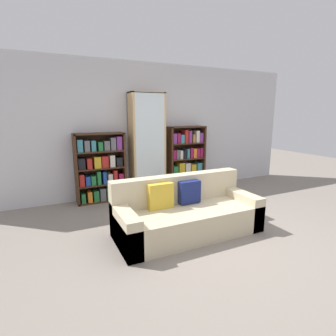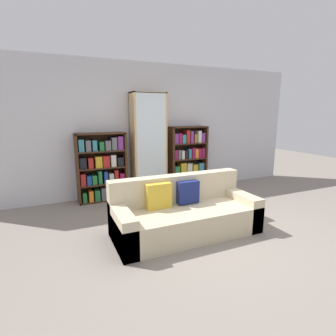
{
  "view_description": "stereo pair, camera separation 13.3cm",
  "coord_description": "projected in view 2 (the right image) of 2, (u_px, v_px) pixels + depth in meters",
  "views": [
    {
      "loc": [
        -2.06,
        -2.7,
        1.69
      ],
      "look_at": [
        -0.15,
        1.3,
        0.76
      ],
      "focal_mm": 28.0,
      "sensor_mm": 36.0,
      "label": 1
    },
    {
      "loc": [
        -1.94,
        -2.76,
        1.69
      ],
      "look_at": [
        -0.15,
        1.3,
        0.76
      ],
      "focal_mm": 28.0,
      "sensor_mm": 36.0,
      "label": 2
    }
  ],
  "objects": [
    {
      "name": "display_cabinet",
      "position": [
        148.0,
        146.0,
        5.36
      ],
      "size": [
        0.69,
        0.36,
        2.09
      ],
      "color": "tan",
      "rests_on": "ground"
    },
    {
      "name": "wall_back",
      "position": [
        151.0,
        130.0,
        5.55
      ],
      "size": [
        7.09,
        0.06,
        2.7
      ],
      "color": "silver",
      "rests_on": "ground"
    },
    {
      "name": "couch",
      "position": [
        184.0,
        214.0,
        3.74
      ],
      "size": [
        2.05,
        0.85,
        0.8
      ],
      "color": "beige",
      "rests_on": "ground"
    },
    {
      "name": "wine_bottle",
      "position": [
        192.0,
        199.0,
        4.77
      ],
      "size": [
        0.09,
        0.09,
        0.39
      ],
      "color": "#143819",
      "rests_on": "ground"
    },
    {
      "name": "bookshelf_right",
      "position": [
        187.0,
        159.0,
        5.81
      ],
      "size": [
        0.85,
        0.32,
        1.41
      ],
      "color": "#3D2314",
      "rests_on": "ground"
    },
    {
      "name": "ground_plane",
      "position": [
        216.0,
        239.0,
        3.58
      ],
      "size": [
        16.0,
        16.0,
        0.0
      ],
      "primitive_type": "plane",
      "color": "gray"
    },
    {
      "name": "bookshelf_left",
      "position": [
        102.0,
        168.0,
        5.08
      ],
      "size": [
        0.94,
        0.32,
        1.33
      ],
      "color": "#3D2314",
      "rests_on": "ground"
    }
  ]
}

